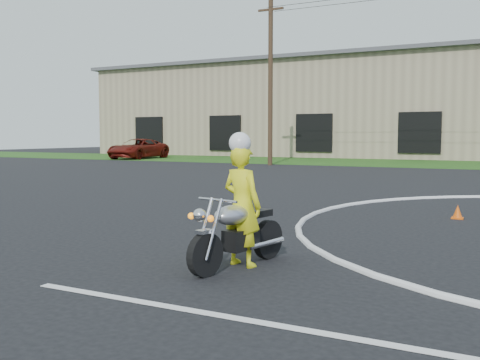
% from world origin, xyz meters
% --- Properties ---
extents(primary_motorcycle, '(0.79, 1.86, 0.99)m').
position_xyz_m(primary_motorcycle, '(-5.33, -2.18, 0.48)').
color(primary_motorcycle, black).
rests_on(primary_motorcycle, ground).
extents(rider_primary_grp, '(0.68, 0.53, 1.84)m').
position_xyz_m(rider_primary_grp, '(-5.33, -2.04, 0.89)').
color(rider_primary_grp, yellow).
rests_on(rider_primary_grp, ground).
extents(pickup_grp, '(2.75, 5.61, 1.53)m').
position_xyz_m(pickup_grp, '(-27.72, 24.70, 0.77)').
color(pickup_grp, '#5F110A').
rests_on(pickup_grp, ground).
extents(warehouse, '(41.00, 17.00, 8.30)m').
position_xyz_m(warehouse, '(-18.00, 39.99, 4.16)').
color(warehouse, tan).
rests_on(warehouse, ground).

